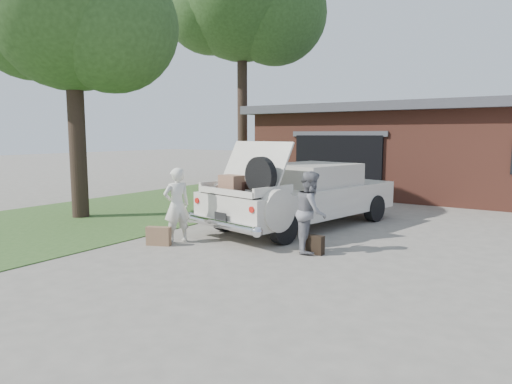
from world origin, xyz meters
The scene contains 10 objects.
ground centered at (0.00, 0.00, 0.00)m, with size 90.00×90.00×0.00m, color gray.
grass_strip centered at (-5.50, 3.00, 0.01)m, with size 6.00×16.00×0.02m, color #2D4C1E.
house centered at (0.98, 11.47, 1.67)m, with size 12.80×7.80×3.30m.
tree_left centered at (-5.69, 0.66, 5.35)m, with size 5.16×4.49×7.84m.
tree_back centered at (-6.90, 9.97, 8.00)m, with size 6.80×5.91×11.32m.
sedan centered at (-0.19, 2.92, 0.78)m, with size 3.06×5.62×2.08m.
woman_left centered at (-1.58, 0.01, 0.78)m, with size 0.57×0.37×1.55m, color silver.
woman_right centered at (1.09, 0.85, 0.77)m, with size 0.75×0.59×1.55m, color gray.
suitcase_left centered at (-1.69, -0.42, 0.19)m, with size 0.49×0.16×0.38m, color #926B4A.
suitcase_right centered at (1.18, 0.73, 0.18)m, with size 0.46×0.15×0.36m, color black.
Camera 1 is at (4.96, -6.83, 2.23)m, focal length 32.00 mm.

